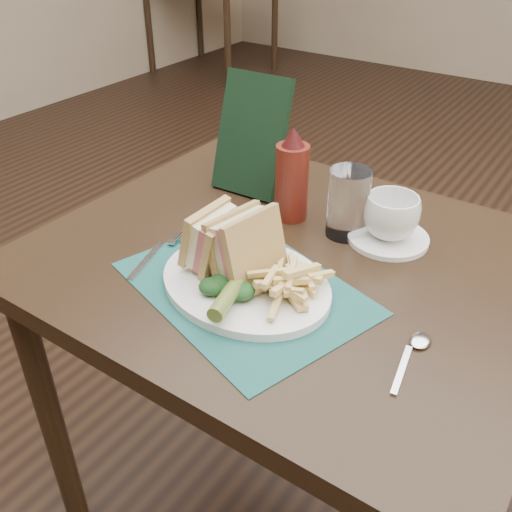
{
  "coord_description": "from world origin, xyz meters",
  "views": [
    {
      "loc": [
        0.43,
        -1.24,
        1.31
      ],
      "look_at": [
        -0.01,
        -0.6,
        0.8
      ],
      "focal_mm": 40.0,
      "sensor_mm": 36.0,
      "label": 1
    }
  ],
  "objects_px": {
    "sandwich_half_a": "(204,234)",
    "drinking_glass": "(348,203)",
    "plate": "(246,283)",
    "ketchup_bottle": "(292,174)",
    "placemat": "(244,288)",
    "table_main": "(286,399)",
    "saucer": "(388,238)",
    "coffee_cup": "(391,217)",
    "sandwich_half_b": "(237,240)",
    "check_presenter": "(251,135)",
    "table_bg_left": "(212,23)"
  },
  "relations": [
    {
      "from": "plate",
      "to": "drinking_glass",
      "type": "bearing_deg",
      "value": 86.58
    },
    {
      "from": "table_main",
      "to": "placemat",
      "type": "height_order",
      "value": "placemat"
    },
    {
      "from": "plate",
      "to": "drinking_glass",
      "type": "height_order",
      "value": "drinking_glass"
    },
    {
      "from": "saucer",
      "to": "drinking_glass",
      "type": "relative_size",
      "value": 1.15
    },
    {
      "from": "placemat",
      "to": "ketchup_bottle",
      "type": "distance_m",
      "value": 0.27
    },
    {
      "from": "sandwich_half_a",
      "to": "drinking_glass",
      "type": "distance_m",
      "value": 0.28
    },
    {
      "from": "table_main",
      "to": "check_presenter",
      "type": "bearing_deg",
      "value": 140.35
    },
    {
      "from": "plate",
      "to": "ketchup_bottle",
      "type": "bearing_deg",
      "value": 113.8
    },
    {
      "from": "placemat",
      "to": "ketchup_bottle",
      "type": "xyz_separation_m",
      "value": [
        -0.06,
        0.25,
        0.09
      ]
    },
    {
      "from": "table_main",
      "to": "coffee_cup",
      "type": "height_order",
      "value": "coffee_cup"
    },
    {
      "from": "coffee_cup",
      "to": "table_bg_left",
      "type": "bearing_deg",
      "value": 133.23
    },
    {
      "from": "coffee_cup",
      "to": "plate",
      "type": "bearing_deg",
      "value": -115.65
    },
    {
      "from": "coffee_cup",
      "to": "ketchup_bottle",
      "type": "xyz_separation_m",
      "value": [
        -0.2,
        -0.03,
        0.04
      ]
    },
    {
      "from": "sandwich_half_a",
      "to": "sandwich_half_b",
      "type": "relative_size",
      "value": 0.9
    },
    {
      "from": "table_bg_left",
      "to": "sandwich_half_a",
      "type": "height_order",
      "value": "sandwich_half_a"
    },
    {
      "from": "table_main",
      "to": "ketchup_bottle",
      "type": "bearing_deg",
      "value": 122.95
    },
    {
      "from": "ketchup_bottle",
      "to": "drinking_glass",
      "type": "bearing_deg",
      "value": 1.6
    },
    {
      "from": "plate",
      "to": "sandwich_half_a",
      "type": "height_order",
      "value": "sandwich_half_a"
    },
    {
      "from": "ketchup_bottle",
      "to": "check_presenter",
      "type": "bearing_deg",
      "value": 156.02
    },
    {
      "from": "saucer",
      "to": "ketchup_bottle",
      "type": "bearing_deg",
      "value": -172.33
    },
    {
      "from": "drinking_glass",
      "to": "sandwich_half_b",
      "type": "bearing_deg",
      "value": -109.65
    },
    {
      "from": "table_bg_left",
      "to": "sandwich_half_b",
      "type": "distance_m",
      "value": 4.06
    },
    {
      "from": "table_main",
      "to": "drinking_glass",
      "type": "bearing_deg",
      "value": 68.38
    },
    {
      "from": "sandwich_half_b",
      "to": "ketchup_bottle",
      "type": "bearing_deg",
      "value": 109.49
    },
    {
      "from": "sandwich_half_b",
      "to": "check_presenter",
      "type": "height_order",
      "value": "check_presenter"
    },
    {
      "from": "sandwich_half_a",
      "to": "coffee_cup",
      "type": "height_order",
      "value": "sandwich_half_a"
    },
    {
      "from": "placemat",
      "to": "sandwich_half_b",
      "type": "relative_size",
      "value": 3.39
    },
    {
      "from": "placemat",
      "to": "drinking_glass",
      "type": "height_order",
      "value": "drinking_glass"
    },
    {
      "from": "sandwich_half_a",
      "to": "check_presenter",
      "type": "xyz_separation_m",
      "value": [
        -0.11,
        0.3,
        0.05
      ]
    },
    {
      "from": "sandwich_half_b",
      "to": "ketchup_bottle",
      "type": "xyz_separation_m",
      "value": [
        -0.04,
        0.23,
        0.02
      ]
    },
    {
      "from": "placemat",
      "to": "drinking_glass",
      "type": "distance_m",
      "value": 0.27
    },
    {
      "from": "saucer",
      "to": "coffee_cup",
      "type": "xyz_separation_m",
      "value": [
        0.0,
        0.0,
        0.05
      ]
    },
    {
      "from": "sandwich_half_b",
      "to": "check_presenter",
      "type": "distance_m",
      "value": 0.34
    },
    {
      "from": "plate",
      "to": "ketchup_bottle",
      "type": "xyz_separation_m",
      "value": [
        -0.07,
        0.25,
        0.08
      ]
    },
    {
      "from": "table_main",
      "to": "saucer",
      "type": "bearing_deg",
      "value": 48.76
    },
    {
      "from": "sandwich_half_b",
      "to": "saucer",
      "type": "relative_size",
      "value": 0.78
    },
    {
      "from": "table_main",
      "to": "plate",
      "type": "relative_size",
      "value": 3.0
    },
    {
      "from": "table_main",
      "to": "ketchup_bottle",
      "type": "height_order",
      "value": "ketchup_bottle"
    },
    {
      "from": "plate",
      "to": "drinking_glass",
      "type": "relative_size",
      "value": 2.31
    },
    {
      "from": "placemat",
      "to": "sandwich_half_b",
      "type": "bearing_deg",
      "value": 143.81
    },
    {
      "from": "saucer",
      "to": "coffee_cup",
      "type": "relative_size",
      "value": 1.46
    },
    {
      "from": "table_bg_left",
      "to": "ketchup_bottle",
      "type": "xyz_separation_m",
      "value": [
        2.51,
        -2.9,
        0.47
      ]
    },
    {
      "from": "table_main",
      "to": "sandwich_half_b",
      "type": "height_order",
      "value": "sandwich_half_b"
    },
    {
      "from": "coffee_cup",
      "to": "ketchup_bottle",
      "type": "height_order",
      "value": "ketchup_bottle"
    },
    {
      "from": "placemat",
      "to": "check_presenter",
      "type": "height_order",
      "value": "check_presenter"
    },
    {
      "from": "table_main",
      "to": "ketchup_bottle",
      "type": "distance_m",
      "value": 0.49
    },
    {
      "from": "placemat",
      "to": "plate",
      "type": "relative_size",
      "value": 1.32
    },
    {
      "from": "coffee_cup",
      "to": "drinking_glass",
      "type": "height_order",
      "value": "drinking_glass"
    },
    {
      "from": "table_bg_left",
      "to": "sandwich_half_a",
      "type": "relative_size",
      "value": 8.56
    },
    {
      "from": "sandwich_half_a",
      "to": "ketchup_bottle",
      "type": "distance_m",
      "value": 0.24
    }
  ]
}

